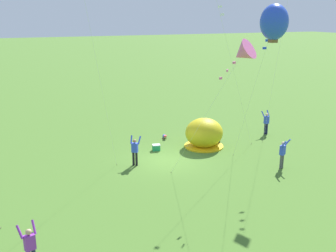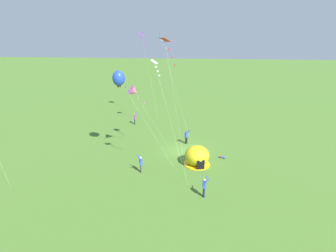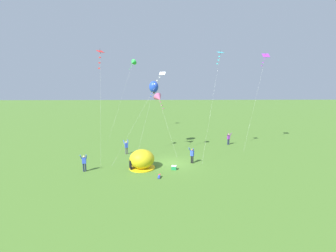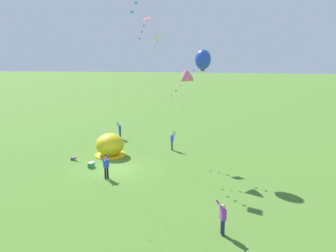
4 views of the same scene
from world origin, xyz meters
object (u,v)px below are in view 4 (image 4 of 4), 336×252
at_px(kite_pink, 185,79).
at_px(popup_tent, 110,145).
at_px(toddler_crawling, 74,158).
at_px(kite_blue, 203,60).
at_px(person_flying_kite, 106,166).
at_px(person_far_back, 172,140).
at_px(kite_red, 145,26).
at_px(kite_white, 155,45).
at_px(cooler_box, 91,165).
at_px(person_with_toddler, 223,217).
at_px(person_arms_raised, 120,130).

bearing_deg(kite_pink, popup_tent, -104.41).
relative_size(toddler_crawling, kite_blue, 0.06).
bearing_deg(person_flying_kite, person_far_back, 154.07).
xyz_separation_m(person_flying_kite, kite_red, (-10.34, 0.99, 11.05)).
relative_size(person_flying_kite, kite_white, 0.18).
distance_m(popup_tent, cooler_box, 3.60).
distance_m(popup_tent, person_with_toddler, 16.13).
bearing_deg(kite_pink, kite_blue, 116.13).
relative_size(person_with_toddler, kite_blue, 0.20).
xyz_separation_m(toddler_crawling, person_far_back, (-4.39, 8.32, 0.82)).
bearing_deg(kite_white, person_flying_kite, -40.33).
height_order(popup_tent, cooler_box, popup_tent).
height_order(cooler_box, kite_white, kite_white).
height_order(person_far_back, person_flying_kite, same).
xyz_separation_m(person_arms_raised, kite_pink, (7.77, 7.85, 6.35)).
xyz_separation_m(kite_pink, kite_red, (-6.45, -4.56, 4.70)).
bearing_deg(kite_blue, kite_pink, -63.87).
relative_size(person_far_back, kite_blue, 0.20).
height_order(cooler_box, person_far_back, person_far_back).
distance_m(kite_pink, kite_blue, 2.17).
relative_size(person_far_back, kite_white, 0.18).
xyz_separation_m(cooler_box, toddler_crawling, (-1.57, -2.24, -0.04)).
xyz_separation_m(toddler_crawling, person_with_toddler, (10.69, 12.89, 0.82)).
height_order(kite_pink, kite_red, kite_red).
height_order(kite_white, kite_red, kite_red).
relative_size(kite_red, kite_blue, 1.35).
distance_m(toddler_crawling, kite_white, 12.33).
height_order(person_arms_raised, kite_pink, kite_pink).
bearing_deg(popup_tent, kite_red, 151.51).
height_order(popup_tent, kite_white, kite_white).
height_order(popup_tent, person_arms_raised, popup_tent).
bearing_deg(person_arms_raised, kite_red, 68.02).
distance_m(cooler_box, toddler_crawling, 2.74).
height_order(person_arms_raised, kite_white, kite_white).
distance_m(person_with_toddler, kite_red, 21.81).
xyz_separation_m(kite_pink, kite_blue, (-0.69, 1.41, 1.50)).
relative_size(kite_white, kite_blue, 1.11).
distance_m(popup_tent, toddler_crawling, 3.48).
bearing_deg(person_arms_raised, person_far_back, 61.24).
distance_m(person_far_back, person_arms_raised, 7.18).
height_order(person_arms_raised, kite_blue, kite_blue).
xyz_separation_m(popup_tent, kite_red, (-4.63, 2.51, 11.05)).
distance_m(kite_pink, kite_red, 9.19).
bearing_deg(kite_blue, person_arms_raised, -127.41).
bearing_deg(kite_blue, cooler_box, -75.48).
xyz_separation_m(kite_red, kite_blue, (5.75, 5.97, -3.20)).
bearing_deg(popup_tent, person_with_toddler, 38.70).
xyz_separation_m(person_arms_raised, kite_white, (7.96, 5.45, 9.00)).
xyz_separation_m(person_arms_raised, person_with_toddler, (18.54, 10.86, 0.00)).
xyz_separation_m(cooler_box, kite_blue, (-2.34, 9.04, 8.62)).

